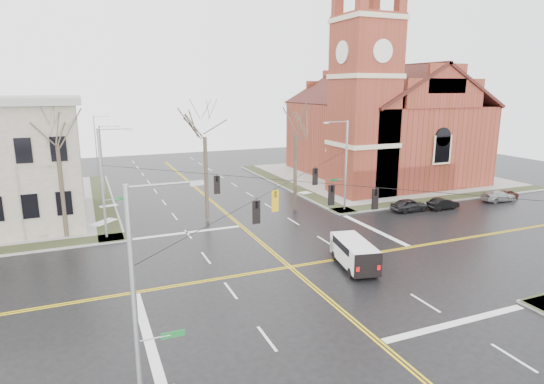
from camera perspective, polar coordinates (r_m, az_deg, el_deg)
name	(u,v)px	position (r m, az deg, el deg)	size (l,w,h in m)	color
ground	(290,267)	(32.33, 2.26, -9.39)	(120.00, 120.00, 0.00)	black
sidewalks	(290,266)	(32.30, 2.27, -9.26)	(80.00, 80.00, 0.17)	gray
road_markings	(290,267)	(32.33, 2.26, -9.38)	(100.00, 100.00, 0.01)	gold
church	(379,117)	(64.09, 13.27, 9.19)	(24.28, 27.48, 27.50)	brown
signal_pole_ne	(345,163)	(46.03, 9.09, 3.63)	(2.75, 0.22, 9.00)	gray
signal_pole_nw	(104,180)	(39.29, -20.30, 1.38)	(2.75, 0.22, 9.00)	gray
signal_pole_sw	(139,299)	(17.27, -16.33, -12.77)	(2.75, 0.22, 9.00)	gray
span_wires	(291,181)	(30.52, 2.37, 1.44)	(23.02, 23.02, 0.03)	black
traffic_signals	(295,194)	(30.09, 2.89, -0.19)	(8.21, 8.26, 1.30)	black
streetlight_north_a	(103,158)	(55.66, -20.44, 4.08)	(2.30, 0.20, 8.00)	gray
streetlight_north_b	(96,140)	(75.50, -21.17, 6.16)	(2.30, 0.20, 8.00)	gray
cargo_van	(353,251)	(32.55, 10.13, -7.32)	(2.87, 5.26, 1.89)	white
parked_car_a	(409,205)	(48.17, 16.85, -1.56)	(1.57, 3.91, 1.33)	black
parked_car_b	(443,204)	(50.19, 20.66, -1.37)	(1.23, 3.52, 1.16)	black
parked_car_c	(499,196)	(56.15, 26.55, -0.44)	(1.66, 4.09, 1.19)	#A6A7A9
parked_car_d	(508,194)	(58.01, 27.45, -0.21)	(1.24, 3.09, 1.05)	#411D12
tree_nw_far	(56,138)	(40.27, -25.43, 6.13)	(4.00, 4.00, 11.56)	#372E23
tree_nw_near	(205,131)	(41.83, -8.46, 7.54)	(4.00, 4.00, 11.65)	#372E23
tree_ne	(296,130)	(45.04, 3.00, 7.80)	(4.00, 4.00, 11.39)	#372E23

